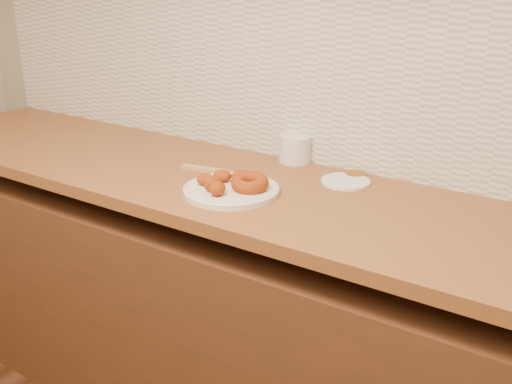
% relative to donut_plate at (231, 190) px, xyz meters
% --- Properties ---
extents(wall_back, '(4.00, 0.02, 2.70)m').
position_rel_donut_plate_xyz_m(wall_back, '(0.35, 0.40, 0.44)').
color(wall_back, tan).
rests_on(wall_back, ground).
extents(base_cabinet, '(3.60, 0.60, 0.77)m').
position_rel_donut_plate_xyz_m(base_cabinet, '(0.35, 0.09, -0.52)').
color(base_cabinet, '#582D19').
rests_on(base_cabinet, floor).
extents(butcher_block, '(2.30, 0.62, 0.04)m').
position_rel_donut_plate_xyz_m(butcher_block, '(-0.30, 0.09, -0.03)').
color(butcher_block, brown).
rests_on(butcher_block, base_cabinet).
extents(backsplash, '(3.60, 0.02, 0.60)m').
position_rel_donut_plate_xyz_m(backsplash, '(0.35, 0.39, 0.29)').
color(backsplash, silver).
rests_on(backsplash, wall_back).
extents(donut_plate, '(0.28, 0.28, 0.02)m').
position_rel_donut_plate_xyz_m(donut_plate, '(0.00, 0.00, 0.00)').
color(donut_plate, silver).
rests_on(donut_plate, butcher_block).
extents(ring_donut, '(0.15, 0.15, 0.05)m').
position_rel_donut_plate_xyz_m(ring_donut, '(0.05, 0.02, 0.03)').
color(ring_donut, '#992D00').
rests_on(ring_donut, donut_plate).
extents(fried_dough_chunks, '(0.15, 0.20, 0.05)m').
position_rel_donut_plate_xyz_m(fried_dough_chunks, '(-0.03, -0.01, 0.03)').
color(fried_dough_chunks, '#992D00').
rests_on(fried_dough_chunks, donut_plate).
extents(plastic_tub, '(0.12, 0.12, 0.09)m').
position_rel_donut_plate_xyz_m(plastic_tub, '(0.01, 0.36, 0.04)').
color(plastic_tub, silver).
rests_on(plastic_tub, butcher_block).
extents(tub_lid, '(0.18, 0.18, 0.01)m').
position_rel_donut_plate_xyz_m(tub_lid, '(0.24, 0.26, -0.00)').
color(tub_lid, white).
rests_on(tub_lid, butcher_block).
extents(brass_jar_lid, '(0.07, 0.07, 0.01)m').
position_rel_donut_plate_xyz_m(brass_jar_lid, '(0.24, 0.33, -0.00)').
color(brass_jar_lid, '#B2701A').
rests_on(brass_jar_lid, butcher_block).
extents(wooden_utensil, '(0.17, 0.05, 0.01)m').
position_rel_donut_plate_xyz_m(wooden_utensil, '(-0.18, 0.11, -0.00)').
color(wooden_utensil, tan).
rests_on(wooden_utensil, butcher_block).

